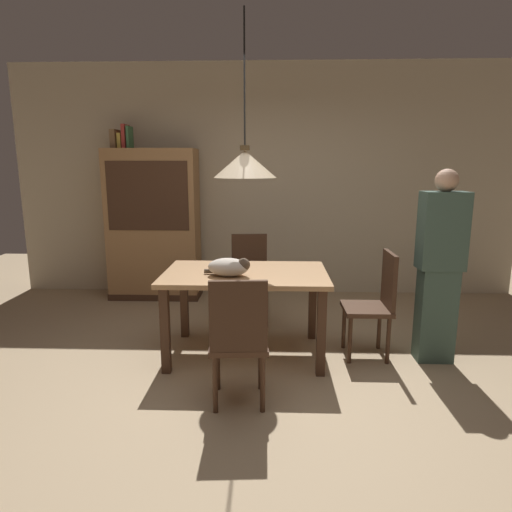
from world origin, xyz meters
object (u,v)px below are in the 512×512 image
Objects in this scene: hutch_bookcase at (154,228)px; book_green_slim at (130,137)px; person_standing at (439,267)px; pendant_lamp at (245,164)px; book_yellow_short at (121,141)px; book_red_tall at (126,137)px; chair_near_front at (239,337)px; chair_right_side at (376,300)px; book_brown_thick at (115,139)px; dining_table at (245,283)px; cat_sleeping at (230,267)px; chair_far_back at (250,274)px.

book_green_slim reaches higher than hutch_bookcase.
hutch_bookcase is at bearing 148.04° from person_standing.
book_yellow_short is (-1.60, 1.73, 0.28)m from pendant_lamp.
book_red_tall is at bearing 180.00° from book_green_slim.
pendant_lamp is at bearing 90.35° from chair_near_front.
chair_right_side and chair_near_front have the same top height.
chair_right_side is at bearing -36.05° from hutch_bookcase.
chair_right_side is 3.59m from book_brown_thick.
chair_right_side is 4.65× the size of book_yellow_short.
book_yellow_short is at bearing 132.69° from dining_table.
hutch_bookcase is at bearing -0.29° from book_red_tall.
pendant_lamp is (-0.00, 0.00, 1.01)m from dining_table.
person_standing is (1.62, 0.82, 0.31)m from chair_near_front.
chair_near_front is 0.72× the size of pendant_lamp.
cat_sleeping is at bearing -177.19° from person_standing.
dining_table is at bearing -75.96° from pendant_lamp.
hutch_bookcase is at bearing 125.80° from dining_table.
book_brown_thick is 0.92× the size of book_green_slim.
book_brown_thick reaches higher than chair_near_front.
hutch_bookcase is (-1.12, 1.88, 0.06)m from cat_sleeping.
chair_far_back is 4.65× the size of book_yellow_short.
hutch_bookcase is (-1.24, 0.85, 0.38)m from chair_far_back.
chair_far_back is 0.72× the size of pendant_lamp.
chair_near_front is at bearing -153.19° from person_standing.
book_yellow_short is at bearing 147.58° from chair_right_side.
book_brown_thick reaches higher than hutch_bookcase.
dining_table is at bearing -54.20° from hutch_bookcase.
cat_sleeping is (-1.25, -0.15, 0.32)m from chair_right_side.
book_yellow_short is (-2.72, 1.73, 1.43)m from chair_right_side.
dining_table is 1.14m from chair_right_side.
chair_right_side is at bearing -0.01° from dining_table.
book_brown_thick is 0.07m from book_yellow_short.
chair_far_back is 1.55m from hutch_bookcase.
chair_far_back is 3.88× the size of book_brown_thick.
chair_far_back is 3.32× the size of book_red_tall.
book_red_tall is (-2.67, 1.73, 1.48)m from chair_right_side.
book_green_slim is (0.17, 0.00, 0.02)m from book_brown_thick.
book_yellow_short reaches higher than cat_sleeping.
chair_near_front is 3.38m from book_yellow_short.
chair_near_front is 1.45m from pendant_lamp.
book_green_slim reaches higher than cat_sleeping.
chair_far_back is 2.30m from book_yellow_short.
dining_table is 2.68m from book_yellow_short.
book_brown_thick is (-1.66, 1.73, 0.30)m from pendant_lamp.
book_brown_thick is (-2.79, 1.73, 1.45)m from chair_right_side.
person_standing is at bearing -31.96° from hutch_bookcase.
hutch_bookcase is at bearing 115.66° from chair_near_front.
book_red_tall reaches higher than book_yellow_short.
chair_near_front reaches higher than dining_table.
person_standing reaches higher than chair_right_side.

